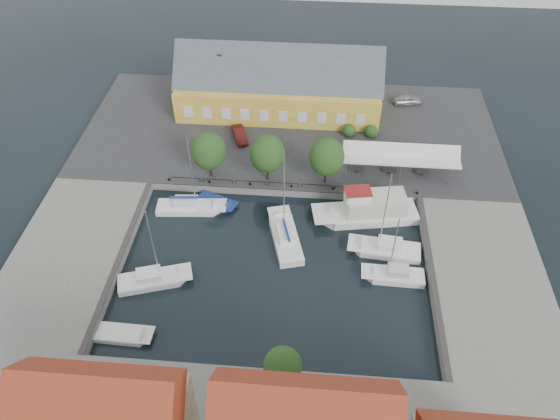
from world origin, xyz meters
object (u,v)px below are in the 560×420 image
(west_boat_c, at_px, (153,280))
(car_silver, at_px, (408,100))
(east_boat_a, at_px, (386,250))
(launch_nw, at_px, (216,203))
(east_boat_b, at_px, (394,277))
(center_sailboat, at_px, (285,238))
(trawler, at_px, (369,211))
(warehouse, at_px, (275,86))
(tent_canopy, at_px, (401,156))
(launch_sw, at_px, (124,335))
(car_red, at_px, (240,135))
(west_boat_a, at_px, (190,208))

(west_boat_c, bearing_deg, car_silver, 50.66)
(east_boat_a, xyz_separation_m, launch_nw, (-19.78, 6.23, -0.17))
(east_boat_b, bearing_deg, west_boat_c, -174.10)
(center_sailboat, distance_m, trawler, 10.42)
(warehouse, bearing_deg, east_boat_a, -61.25)
(tent_canopy, relative_size, center_sailboat, 1.15)
(tent_canopy, bearing_deg, east_boat_a, -99.41)
(tent_canopy, distance_m, launch_sw, 37.63)
(warehouse, distance_m, tent_canopy, 21.63)
(car_silver, bearing_deg, west_boat_c, 129.41)
(warehouse, height_order, east_boat_a, east_boat_a)
(trawler, xyz_separation_m, launch_sw, (-23.63, -18.29, -0.93))
(center_sailboat, relative_size, launch_nw, 2.24)
(tent_canopy, relative_size, launch_sw, 2.51)
(warehouse, xyz_separation_m, east_boat_a, (14.51, -26.45, -4.17))
(tent_canopy, height_order, east_boat_a, east_boat_a)
(trawler, bearing_deg, center_sailboat, -154.43)
(tent_canopy, bearing_deg, center_sailboat, -138.18)
(car_red, xyz_separation_m, east_boat_a, (18.49, -18.18, -1.44))
(warehouse, height_order, west_boat_a, warehouse)
(warehouse, height_order, east_boat_b, warehouse)
(trawler, height_order, east_boat_b, east_boat_b)
(car_silver, bearing_deg, trawler, 153.72)
(car_red, distance_m, launch_nw, 12.13)
(west_boat_c, height_order, launch_nw, west_boat_c)
(west_boat_c, height_order, launch_sw, west_boat_c)
(east_boat_b, xyz_separation_m, launch_sw, (-25.94, -9.24, -0.17))
(west_boat_c, distance_m, launch_sw, 6.77)
(west_boat_a, distance_m, launch_sw, 18.03)
(tent_canopy, relative_size, west_boat_c, 1.34)
(tent_canopy, distance_m, launch_nw, 23.05)
(warehouse, relative_size, car_silver, 7.02)
(east_boat_b, xyz_separation_m, launch_nw, (-20.42, 9.95, -0.17))
(launch_nw, bearing_deg, west_boat_c, -109.34)
(trawler, bearing_deg, warehouse, 121.29)
(east_boat_a, bearing_deg, launch_nw, 162.52)
(car_silver, relative_size, car_red, 0.96)
(warehouse, distance_m, launch_sw, 41.09)
(east_boat_a, bearing_deg, tent_canopy, 80.59)
(launch_nw, bearing_deg, car_silver, 42.84)
(car_red, xyz_separation_m, east_boat_b, (19.13, -21.90, -1.44))
(tent_canopy, bearing_deg, car_red, 164.82)
(tent_canopy, height_order, launch_nw, tent_canopy)
(car_red, bearing_deg, center_sailboat, -87.55)
(east_boat_b, distance_m, west_boat_a, 24.84)
(car_red, relative_size, west_boat_c, 0.41)
(west_boat_c, distance_m, launch_nw, 13.27)
(warehouse, relative_size, east_boat_b, 3.08)
(west_boat_a, height_order, launch_sw, west_boat_a)
(warehouse, xyz_separation_m, car_red, (-3.98, -8.27, -2.73))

